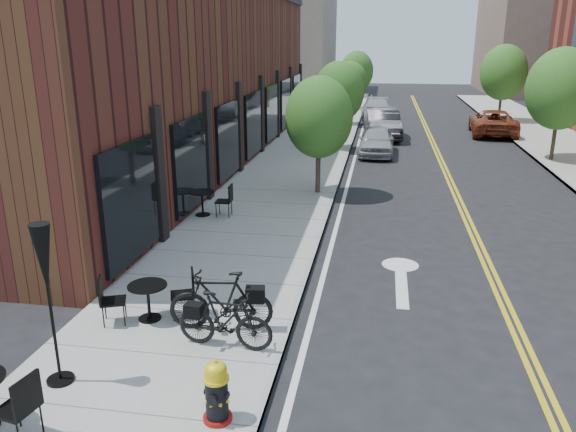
{
  "coord_description": "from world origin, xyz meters",
  "views": [
    {
      "loc": [
        1.42,
        -9.07,
        5.01
      ],
      "look_at": [
        -0.68,
        3.45,
        1.0
      ],
      "focal_mm": 35.0,
      "sensor_mm": 36.0,
      "label": 1
    }
  ],
  "objects_px": {
    "parked_car_far": "(493,122)",
    "parked_car_b": "(382,123)",
    "fire_hydrant": "(217,392)",
    "bistro_set_c": "(202,200)",
    "bistro_set_b": "(148,297)",
    "bicycle_left": "(221,301)",
    "parked_car_a": "(377,141)",
    "patio_umbrella": "(45,271)",
    "bicycle_right": "(225,320)",
    "parked_car_c": "(377,110)"
  },
  "relations": [
    {
      "from": "fire_hydrant",
      "to": "parked_car_b",
      "type": "relative_size",
      "value": 0.19
    },
    {
      "from": "bistro_set_c",
      "to": "parked_car_b",
      "type": "height_order",
      "value": "parked_car_b"
    },
    {
      "from": "bistro_set_c",
      "to": "patio_umbrella",
      "type": "relative_size",
      "value": 0.69
    },
    {
      "from": "parked_car_b",
      "to": "bicycle_right",
      "type": "bearing_deg",
      "value": -102.28
    },
    {
      "from": "fire_hydrant",
      "to": "bistro_set_c",
      "type": "xyz_separation_m",
      "value": [
        -3.03,
        8.82,
        0.04
      ]
    },
    {
      "from": "bistro_set_c",
      "to": "parked_car_b",
      "type": "xyz_separation_m",
      "value": [
        5.02,
        15.1,
        0.19
      ]
    },
    {
      "from": "bistro_set_c",
      "to": "parked_car_c",
      "type": "relative_size",
      "value": 0.36
    },
    {
      "from": "fire_hydrant",
      "to": "bistro_set_c",
      "type": "distance_m",
      "value": 9.33
    },
    {
      "from": "bicycle_left",
      "to": "patio_umbrella",
      "type": "xyz_separation_m",
      "value": [
        -1.95,
        -1.93,
        1.23
      ]
    },
    {
      "from": "bistro_set_b",
      "to": "fire_hydrant",
      "type": "bearing_deg",
      "value": -73.09
    },
    {
      "from": "bistro_set_b",
      "to": "patio_umbrella",
      "type": "relative_size",
      "value": 0.67
    },
    {
      "from": "bicycle_right",
      "to": "patio_umbrella",
      "type": "relative_size",
      "value": 0.66
    },
    {
      "from": "bicycle_left",
      "to": "parked_car_b",
      "type": "xyz_separation_m",
      "value": [
        2.62,
        21.51,
        0.11
      ]
    },
    {
      "from": "bicycle_left",
      "to": "parked_car_c",
      "type": "xyz_separation_m",
      "value": [
        2.23,
        27.87,
        0.02
      ]
    },
    {
      "from": "bicycle_left",
      "to": "bicycle_right",
      "type": "height_order",
      "value": "bicycle_left"
    },
    {
      "from": "fire_hydrant",
      "to": "bicycle_right",
      "type": "height_order",
      "value": "bicycle_right"
    },
    {
      "from": "bicycle_right",
      "to": "parked_car_b",
      "type": "height_order",
      "value": "parked_car_b"
    },
    {
      "from": "patio_umbrella",
      "to": "parked_car_far",
      "type": "bearing_deg",
      "value": 67.55
    },
    {
      "from": "parked_car_far",
      "to": "bicycle_left",
      "type": "bearing_deg",
      "value": 74.18
    },
    {
      "from": "parked_car_c",
      "to": "parked_car_a",
      "type": "bearing_deg",
      "value": -92.55
    },
    {
      "from": "bicycle_right",
      "to": "bistro_set_c",
      "type": "bearing_deg",
      "value": 25.4
    },
    {
      "from": "bistro_set_b",
      "to": "patio_umbrella",
      "type": "distance_m",
      "value": 2.52
    },
    {
      "from": "bistro_set_c",
      "to": "parked_car_a",
      "type": "xyz_separation_m",
      "value": [
        4.81,
        10.46,
        0.06
      ]
    },
    {
      "from": "bistro_set_b",
      "to": "parked_car_b",
      "type": "distance_m",
      "value": 21.75
    },
    {
      "from": "bistro_set_c",
      "to": "parked_car_far",
      "type": "relative_size",
      "value": 0.35
    },
    {
      "from": "parked_car_a",
      "to": "parked_car_c",
      "type": "xyz_separation_m",
      "value": [
        -0.17,
        11.0,
        0.04
      ]
    },
    {
      "from": "bicycle_left",
      "to": "bistro_set_c",
      "type": "distance_m",
      "value": 6.85
    },
    {
      "from": "parked_car_b",
      "to": "parked_car_c",
      "type": "height_order",
      "value": "parked_car_b"
    },
    {
      "from": "parked_car_a",
      "to": "parked_car_b",
      "type": "bearing_deg",
      "value": 88.02
    },
    {
      "from": "parked_car_c",
      "to": "parked_car_b",
      "type": "bearing_deg",
      "value": -89.94
    },
    {
      "from": "parked_car_c",
      "to": "bistro_set_b",
      "type": "bearing_deg",
      "value": -100.92
    },
    {
      "from": "bicycle_right",
      "to": "bistro_set_b",
      "type": "relative_size",
      "value": 0.98
    },
    {
      "from": "bicycle_left",
      "to": "bistro_set_b",
      "type": "xyz_separation_m",
      "value": [
        -1.41,
        0.14,
        -0.1
      ]
    },
    {
      "from": "bicycle_left",
      "to": "parked_car_b",
      "type": "relative_size",
      "value": 0.39
    },
    {
      "from": "parked_car_far",
      "to": "parked_car_b",
      "type": "bearing_deg",
      "value": 22.64
    },
    {
      "from": "patio_umbrella",
      "to": "bicycle_left",
      "type": "bearing_deg",
      "value": 44.69
    },
    {
      "from": "patio_umbrella",
      "to": "fire_hydrant",
      "type": "bearing_deg",
      "value": -10.46
    },
    {
      "from": "patio_umbrella",
      "to": "parked_car_far",
      "type": "height_order",
      "value": "patio_umbrella"
    },
    {
      "from": "parked_car_c",
      "to": "parked_car_far",
      "type": "bearing_deg",
      "value": -38.12
    },
    {
      "from": "bicycle_left",
      "to": "parked_car_far",
      "type": "height_order",
      "value": "parked_car_far"
    },
    {
      "from": "bistro_set_b",
      "to": "bistro_set_c",
      "type": "height_order",
      "value": "bistro_set_c"
    },
    {
      "from": "bicycle_left",
      "to": "parked_car_a",
      "type": "relative_size",
      "value": 0.48
    },
    {
      "from": "bistro_set_c",
      "to": "parked_car_c",
      "type": "distance_m",
      "value": 21.95
    },
    {
      "from": "fire_hydrant",
      "to": "parked_car_c",
      "type": "xyz_separation_m",
      "value": [
        1.6,
        30.28,
        0.13
      ]
    },
    {
      "from": "bistro_set_c",
      "to": "parked_car_far",
      "type": "distance_m",
      "value": 20.3
    },
    {
      "from": "patio_umbrella",
      "to": "parked_car_b",
      "type": "distance_m",
      "value": 23.91
    },
    {
      "from": "fire_hydrant",
      "to": "patio_umbrella",
      "type": "relative_size",
      "value": 0.37
    },
    {
      "from": "fire_hydrant",
      "to": "patio_umbrella",
      "type": "bearing_deg",
      "value": -179.78
    },
    {
      "from": "bicycle_left",
      "to": "parked_car_far",
      "type": "distance_m",
      "value": 25.0
    },
    {
      "from": "fire_hydrant",
      "to": "bicycle_left",
      "type": "relative_size",
      "value": 0.5
    }
  ]
}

